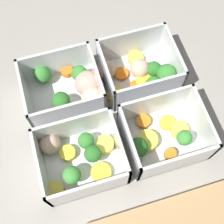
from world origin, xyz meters
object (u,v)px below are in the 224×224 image
(container_near_left, at_px, (139,72))
(container_near_right, at_px, (71,88))
(container_far_left, at_px, (162,136))
(container_far_right, at_px, (78,157))

(container_near_left, bearing_deg, container_near_right, -1.80)
(container_far_left, bearing_deg, container_near_left, -91.79)
(container_near_left, relative_size, container_far_left, 1.11)
(container_near_right, height_order, container_far_right, same)
(container_far_right, bearing_deg, container_near_left, -140.08)
(container_near_left, distance_m, container_far_right, 0.21)
(container_near_right, relative_size, container_far_right, 1.00)
(container_far_left, relative_size, container_far_right, 0.94)
(container_near_left, height_order, container_far_left, same)
(container_far_left, xyz_separation_m, container_far_right, (0.15, -0.01, -0.00))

